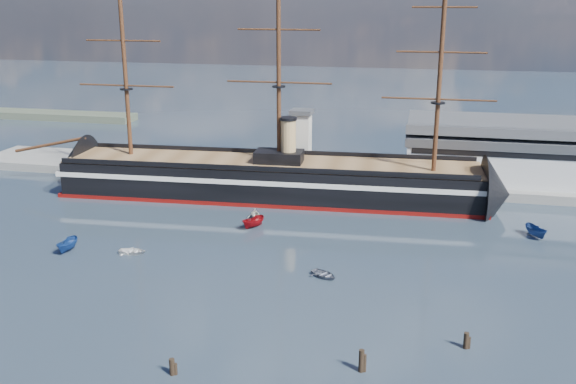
# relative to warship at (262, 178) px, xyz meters

# --- Properties ---
(ground) EXTENTS (600.00, 600.00, 0.00)m
(ground) POSITION_rel_warship_xyz_m (2.93, -20.00, -4.04)
(ground) COLOR #293442
(ground) RESTS_ON ground
(quay) EXTENTS (180.00, 18.00, 2.00)m
(quay) POSITION_rel_warship_xyz_m (12.93, 16.00, -4.04)
(quay) COLOR slate
(quay) RESTS_ON ground
(warehouse) EXTENTS (63.00, 21.00, 11.60)m
(warehouse) POSITION_rel_warship_xyz_m (60.93, 20.00, 3.95)
(warehouse) COLOR #B7BABC
(warehouse) RESTS_ON ground
(quay_tower) EXTENTS (5.00, 5.00, 15.00)m
(quay_tower) POSITION_rel_warship_xyz_m (5.93, 13.00, 5.72)
(quay_tower) COLOR silver
(quay_tower) RESTS_ON ground
(warship) EXTENTS (113.32, 21.30, 53.94)m
(warship) POSITION_rel_warship_xyz_m (0.00, 0.00, 0.00)
(warship) COLOR black
(warship) RESTS_ON ground
(motorboat_a) EXTENTS (6.44, 2.49, 2.56)m
(motorboat_a) POSITION_rel_warship_xyz_m (-23.91, -37.98, -4.04)
(motorboat_a) COLOR navy
(motorboat_a) RESTS_ON ground
(motorboat_b) EXTENTS (1.40, 2.99, 1.35)m
(motorboat_b) POSITION_rel_warship_xyz_m (-12.77, -36.61, -4.04)
(motorboat_b) COLOR silver
(motorboat_b) RESTS_ON ground
(motorboat_c) EXTENTS (6.75, 4.94, 2.55)m
(motorboat_c) POSITION_rel_warship_xyz_m (3.58, -19.96, -4.04)
(motorboat_c) COLOR maroon
(motorboat_c) RESTS_ON ground
(motorboat_d) EXTENTS (6.38, 4.35, 2.15)m
(motorboat_d) POSITION_rel_warship_xyz_m (2.36, -14.52, -4.04)
(motorboat_d) COLOR beige
(motorboat_d) RESTS_ON ground
(motorboat_e) EXTENTS (2.56, 2.99, 1.33)m
(motorboat_e) POSITION_rel_warship_xyz_m (20.11, -38.92, -4.04)
(motorboat_e) COLOR slate
(motorboat_e) RESTS_ON ground
(motorboat_f) EXTENTS (6.81, 5.01, 2.57)m
(motorboat_f) POSITION_rel_warship_xyz_m (54.21, -13.49, -4.04)
(motorboat_f) COLOR navy
(motorboat_f) RESTS_ON ground
(piling_near_mid) EXTENTS (0.64, 0.64, 2.70)m
(piling_near_mid) POSITION_rel_warship_xyz_m (7.82, -69.02, -4.04)
(piling_near_mid) COLOR black
(piling_near_mid) RESTS_ON ground
(piling_near_right) EXTENTS (0.64, 0.64, 3.48)m
(piling_near_right) POSITION_rel_warship_xyz_m (28.62, -63.70, -4.04)
(piling_near_right) COLOR black
(piling_near_right) RESTS_ON ground
(piling_far_right) EXTENTS (0.64, 0.64, 2.80)m
(piling_far_right) POSITION_rel_warship_xyz_m (40.48, -55.75, -4.04)
(piling_far_right) COLOR black
(piling_far_right) RESTS_ON ground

